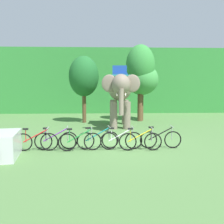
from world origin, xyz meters
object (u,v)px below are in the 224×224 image
(elephant, at_px, (120,91))
(bike_yellow, at_px, (140,141))
(tree_far_left, at_px, (142,80))
(bike_black, at_px, (161,139))
(tree_center, at_px, (84,77))
(tree_far_right, at_px, (140,67))
(bike_green, at_px, (80,141))
(bike_red, at_px, (36,141))
(bike_teal, at_px, (98,140))
(bike_white, at_px, (121,140))
(bike_purple, at_px, (56,140))

(elephant, distance_m, bike_yellow, 5.79)
(tree_far_left, height_order, bike_black, tree_far_left)
(tree_center, height_order, tree_far_right, tree_far_right)
(bike_green, relative_size, bike_yellow, 1.00)
(bike_red, distance_m, bike_teal, 2.42)
(bike_green, distance_m, bike_white, 1.64)
(bike_purple, bearing_deg, bike_teal, 0.64)
(elephant, relative_size, bike_teal, 2.45)
(bike_yellow, bearing_deg, tree_far_left, 80.59)
(bike_red, bearing_deg, bike_purple, 12.43)
(bike_black, bearing_deg, elephant, 103.86)
(bike_teal, distance_m, bike_yellow, 1.70)
(tree_far_right, bearing_deg, bike_white, -103.89)
(bike_green, bearing_deg, bike_yellow, -1.66)
(bike_teal, relative_size, bike_black, 0.99)
(bike_teal, bearing_deg, tree_far_left, 69.18)
(elephant, xyz_separation_m, bike_purple, (-2.94, -5.20, -1.82))
(bike_green, distance_m, bike_teal, 0.74)
(bike_red, bearing_deg, bike_white, 1.23)
(bike_white, bearing_deg, tree_center, 104.83)
(tree_far_left, xyz_separation_m, bike_white, (-2.11, -8.12, -2.54))
(tree_far_left, relative_size, bike_black, 2.36)
(tree_far_left, distance_m, bike_green, 9.41)
(tree_center, distance_m, bike_green, 7.96)
(bike_teal, height_order, bike_white, same)
(elephant, height_order, bike_purple, elephant)
(tree_center, relative_size, bike_teal, 2.64)
(tree_far_left, bearing_deg, bike_white, -104.59)
(bike_teal, bearing_deg, tree_far_right, 69.67)
(bike_red, bearing_deg, tree_center, 79.28)
(bike_green, bearing_deg, tree_far_left, 65.55)
(tree_far_right, bearing_deg, bike_black, -92.47)
(bike_red, distance_m, bike_white, 3.35)
(bike_purple, relative_size, bike_black, 1.00)
(elephant, height_order, bike_teal, elephant)
(tree_center, relative_size, bike_red, 2.62)
(elephant, relative_size, bike_red, 2.44)
(bike_red, relative_size, bike_green, 1.00)
(bike_red, bearing_deg, bike_black, 2.17)
(tree_far_right, xyz_separation_m, tree_far_left, (0.16, 0.22, -0.91))
(tree_far_right, relative_size, tree_far_left, 1.32)
(tree_center, relative_size, elephant, 1.08)
(elephant, bearing_deg, bike_yellow, -85.89)
(bike_red, relative_size, bike_black, 1.00)
(bike_red, distance_m, bike_purple, 0.76)
(bike_purple, relative_size, bike_white, 1.00)
(tree_far_left, height_order, bike_red, tree_far_left)
(bike_purple, bearing_deg, bike_red, -167.57)
(tree_far_left, xyz_separation_m, bike_green, (-3.75, -8.25, -2.54))
(tree_far_right, height_order, bike_teal, tree_far_right)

